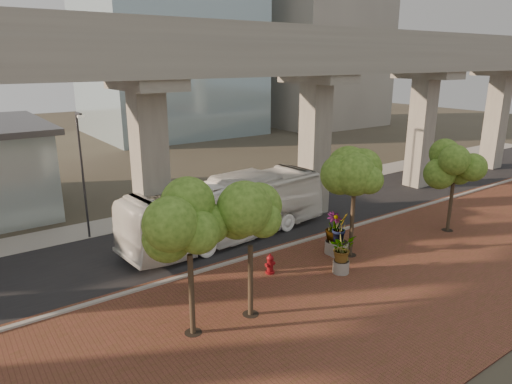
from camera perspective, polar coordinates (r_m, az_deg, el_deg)
ground at (r=27.99m, az=0.65°, el=-5.81°), size 160.00×160.00×0.00m
brick_plaza at (r=22.62m, az=12.94°, el=-11.82°), size 70.00×13.00×0.06m
asphalt_road at (r=29.51m, az=-1.64°, el=-4.59°), size 90.00×8.00×0.04m
curb_strip at (r=26.49m, az=3.22°, el=-6.97°), size 70.00×0.25×0.16m
far_sidewalk at (r=33.96m, az=-6.82°, el=-1.85°), size 90.00×3.00×0.06m
transit_viaduct at (r=27.76m, az=-1.76°, el=9.57°), size 72.00×5.60×12.40m
midrise_block at (r=78.01m, az=8.02°, el=17.20°), size 18.00×16.00×24.00m
transit_bus at (r=27.32m, az=-3.44°, el=-2.24°), size 13.60×4.29×3.73m
parked_car at (r=46.18m, az=20.17°, el=3.03°), size 4.74×3.05×1.48m
fire_hydrant at (r=23.36m, az=1.77°, el=-8.98°), size 0.52×0.47×1.04m
planter_front at (r=23.49m, az=10.68°, el=-7.15°), size 1.85×1.85×2.04m
planter_right at (r=25.66m, az=9.68°, el=-4.58°), size 2.21×2.21×2.36m
planter_left at (r=25.38m, az=10.46°, el=-4.69°), size 2.25×2.25×2.47m
street_tree_far_west at (r=17.14m, az=-8.42°, el=-4.56°), size 3.64×3.64×6.10m
street_tree_near_west at (r=18.34m, az=-0.72°, el=-3.91°), size 3.39×3.39×5.70m
street_tree_near_east at (r=24.55m, az=12.32°, el=2.83°), size 3.56×3.56×6.56m
street_tree_far_east at (r=30.44m, az=23.63°, el=2.85°), size 3.49×3.49×5.72m
streetlamp_west at (r=28.54m, az=-20.87°, el=2.91°), size 0.38×1.10×7.62m
streetlamp_east at (r=37.01m, az=7.62°, el=6.43°), size 0.36×1.06×7.35m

